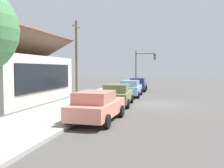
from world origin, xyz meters
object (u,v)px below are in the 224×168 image
at_px(car_olive, 117,94).
at_px(utility_pole_wooden, 76,57).
at_px(car_coral, 97,106).
at_px(traffic_light_main, 143,63).
at_px(fire_hydrant_red, 107,95).
at_px(car_navy, 138,84).
at_px(car_skyblue, 130,88).

xyz_separation_m(car_olive, utility_pole_wooden, (6.00, 5.41, 3.11)).
bearing_deg(car_coral, traffic_light_main, 2.46).
bearing_deg(fire_hydrant_red, traffic_light_main, -6.39).
relative_size(car_coral, utility_pole_wooden, 0.62).
height_order(car_olive, fire_hydrant_red, car_olive).
bearing_deg(utility_pole_wooden, car_coral, -155.04).
distance_m(car_navy, fire_hydrant_red, 9.81).
xyz_separation_m(car_skyblue, utility_pole_wooden, (-0.07, 5.48, 3.11)).
relative_size(car_skyblue, car_navy, 1.10).
relative_size(car_skyblue, fire_hydrant_red, 6.79).
xyz_separation_m(car_navy, fire_hydrant_red, (-9.69, 1.49, -0.32)).
bearing_deg(car_coral, car_olive, 3.81).
xyz_separation_m(car_coral, fire_hydrant_red, (8.40, 1.51, -0.32)).
xyz_separation_m(car_coral, car_skyblue, (11.89, 0.03, 0.00)).
bearing_deg(utility_pole_wooden, traffic_light_main, -26.42).
xyz_separation_m(car_coral, car_navy, (18.09, 0.01, -0.00)).
bearing_deg(car_navy, fire_hydrant_red, 169.85).
xyz_separation_m(car_skyblue, fire_hydrant_red, (-3.50, 1.48, -0.32)).
height_order(traffic_light_main, utility_pole_wooden, utility_pole_wooden).
height_order(car_skyblue, car_navy, same).
xyz_separation_m(car_coral, car_olive, (5.83, 0.10, 0.00)).
height_order(car_coral, utility_pole_wooden, utility_pole_wooden).
distance_m(traffic_light_main, fire_hydrant_red, 15.21).
distance_m(car_olive, fire_hydrant_red, 2.95).
bearing_deg(traffic_light_main, car_coral, 179.62).
distance_m(car_coral, car_skyblue, 11.89).
xyz_separation_m(car_skyblue, car_navy, (6.19, -0.01, -0.00)).
bearing_deg(utility_pole_wooden, car_navy, -41.27).
height_order(car_navy, utility_pole_wooden, utility_pole_wooden).
height_order(car_coral, car_navy, same).
bearing_deg(car_olive, car_coral, 178.47).
relative_size(car_coral, traffic_light_main, 0.89).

